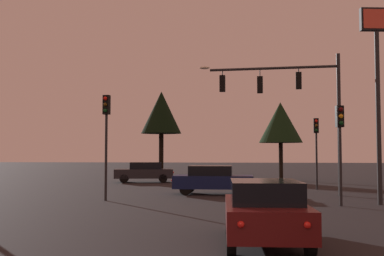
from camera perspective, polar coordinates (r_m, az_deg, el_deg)
ground_plane at (r=31.19m, az=4.68°, el=-7.12°), size 168.00×168.00×0.00m
traffic_signal_mast_arm at (r=25.31m, az=12.21°, el=3.77°), size 7.41×0.80×7.38m
traffic_light_corner_left at (r=29.33m, az=14.92°, el=-1.29°), size 0.32×0.36×4.32m
traffic_light_corner_right at (r=20.34m, az=17.61°, el=-0.76°), size 0.34×0.37×4.16m
traffic_light_median at (r=21.99m, az=-10.42°, el=0.21°), size 0.34×0.37×4.88m
car_nearside_lane at (r=11.51m, az=8.85°, el=-9.92°), size 2.01×4.24×1.52m
car_crossing_left at (r=25.11m, az=2.54°, el=-6.27°), size 4.30×1.85×1.52m
car_far_lane at (r=35.64m, az=-5.85°, el=-5.34°), size 4.64×2.51×1.52m
store_sign_illuminated at (r=21.83m, az=21.65°, el=7.41°), size 1.42×0.46×8.47m
tree_behind_sign at (r=39.08m, az=10.74°, el=0.64°), size 3.55×3.55×6.40m
tree_left_far at (r=46.67m, az=-3.76°, el=1.85°), size 4.00×4.00×8.38m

